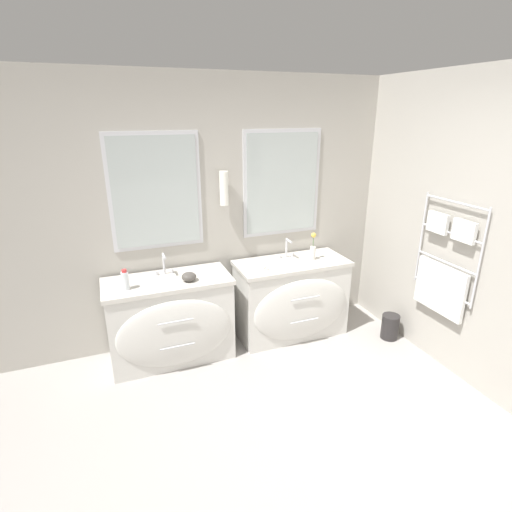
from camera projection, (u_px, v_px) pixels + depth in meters
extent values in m
plane|color=#9E9993|center=(315.00, 499.00, 2.46)|extent=(16.00, 16.00, 0.00)
cube|color=#B2ADA3|center=(213.00, 214.00, 3.93)|extent=(5.21, 0.06, 2.60)
cube|color=silver|center=(156.00, 192.00, 3.62)|extent=(0.84, 0.01, 1.06)
cube|color=#B2BCBA|center=(156.00, 192.00, 3.61)|extent=(0.77, 0.01, 0.99)
cube|color=silver|center=(282.00, 183.00, 4.05)|extent=(0.84, 0.01, 1.06)
cube|color=#B2BCBA|center=(282.00, 184.00, 4.04)|extent=(0.77, 0.01, 0.99)
cylinder|color=white|center=(224.00, 188.00, 3.79)|extent=(0.08, 0.08, 0.32)
cube|color=silver|center=(222.00, 187.00, 3.83)|extent=(0.05, 0.02, 0.08)
cube|color=#B2ADA3|center=(453.00, 227.00, 3.49)|extent=(0.06, 4.22, 2.60)
cylinder|color=silver|center=(480.00, 260.00, 3.20)|extent=(0.02, 0.02, 0.87)
cylinder|color=silver|center=(421.00, 238.00, 3.77)|extent=(0.02, 0.02, 0.87)
cylinder|color=silver|center=(456.00, 202.00, 3.34)|extent=(0.02, 0.65, 0.02)
cylinder|color=silver|center=(451.00, 233.00, 3.44)|extent=(0.02, 0.65, 0.02)
cylinder|color=silver|center=(446.00, 262.00, 3.53)|extent=(0.02, 0.65, 0.02)
cylinder|color=silver|center=(441.00, 290.00, 3.62)|extent=(0.02, 0.65, 0.02)
cube|color=white|center=(440.00, 288.00, 3.61)|extent=(0.04, 0.55, 0.45)
cube|color=white|center=(464.00, 231.00, 3.29)|extent=(0.04, 0.22, 0.18)
cube|color=white|center=(438.00, 223.00, 3.54)|extent=(0.04, 0.22, 0.18)
cube|color=silver|center=(171.00, 321.00, 3.77)|extent=(1.12, 0.50, 0.78)
ellipsoid|color=silver|center=(175.00, 334.00, 3.55)|extent=(1.03, 0.11, 0.65)
cube|color=beige|center=(167.00, 281.00, 3.63)|extent=(1.15, 0.53, 0.04)
ellipsoid|color=white|center=(168.00, 284.00, 3.62)|extent=(0.40, 0.35, 0.06)
cylinder|color=silver|center=(176.00, 322.00, 3.44)|extent=(0.31, 0.01, 0.01)
cylinder|color=silver|center=(178.00, 346.00, 3.53)|extent=(0.31, 0.01, 0.01)
cube|color=silver|center=(291.00, 299.00, 4.20)|extent=(1.12, 0.50, 0.78)
ellipsoid|color=silver|center=(302.00, 310.00, 3.99)|extent=(1.03, 0.11, 0.65)
cube|color=beige|center=(292.00, 263.00, 4.07)|extent=(1.15, 0.53, 0.04)
ellipsoid|color=white|center=(293.00, 265.00, 4.05)|extent=(0.40, 0.35, 0.06)
cylinder|color=silver|center=(305.00, 298.00, 3.88)|extent=(0.31, 0.01, 0.01)
cylinder|color=silver|center=(304.00, 321.00, 3.96)|extent=(0.31, 0.01, 0.01)
cylinder|color=silver|center=(164.00, 264.00, 3.71)|extent=(0.02, 0.02, 0.21)
cylinder|color=silver|center=(164.00, 256.00, 3.63)|extent=(0.02, 0.11, 0.02)
cylinder|color=silver|center=(157.00, 273.00, 3.72)|extent=(0.03, 0.03, 0.04)
cylinder|color=silver|center=(172.00, 271.00, 3.77)|extent=(0.03, 0.03, 0.04)
cylinder|color=silver|center=(286.00, 248.00, 4.14)|extent=(0.02, 0.02, 0.21)
cylinder|color=silver|center=(289.00, 241.00, 4.06)|extent=(0.02, 0.11, 0.02)
cylinder|color=silver|center=(280.00, 256.00, 4.15)|extent=(0.03, 0.03, 0.04)
cylinder|color=silver|center=(292.00, 255.00, 4.20)|extent=(0.03, 0.03, 0.04)
cylinder|color=silver|center=(125.00, 281.00, 3.40)|extent=(0.06, 0.06, 0.16)
cylinder|color=red|center=(124.00, 271.00, 3.37)|extent=(0.04, 0.04, 0.02)
ellipsoid|color=#4C4742|center=(189.00, 277.00, 3.58)|extent=(0.13, 0.13, 0.08)
cylinder|color=silver|center=(313.00, 253.00, 4.10)|extent=(0.06, 0.06, 0.14)
cylinder|color=#477238|center=(313.00, 241.00, 4.05)|extent=(0.01, 0.01, 0.12)
sphere|color=#E5BF47|center=(314.00, 235.00, 4.03)|extent=(0.05, 0.05, 0.05)
cube|color=white|center=(264.00, 269.00, 3.83)|extent=(0.08, 0.06, 0.02)
ellipsoid|color=#F2E5CC|center=(264.00, 267.00, 3.82)|extent=(0.05, 0.03, 0.02)
cylinder|color=#282626|center=(390.00, 327.00, 4.18)|extent=(0.18, 0.18, 0.26)
torus|color=#282626|center=(391.00, 316.00, 4.13)|extent=(0.18, 0.18, 0.01)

